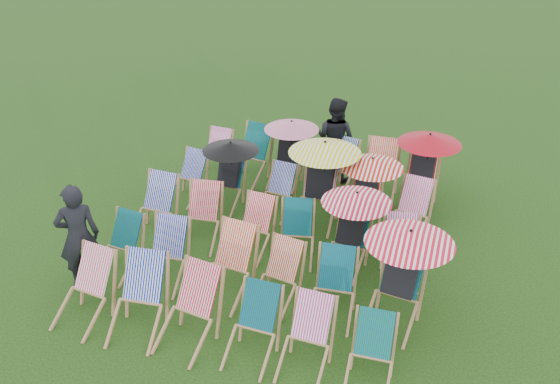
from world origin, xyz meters
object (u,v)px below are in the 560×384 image
(deckchair_29, at_px, (423,169))
(person_left, at_px, (78,236))
(deckchair_0, at_px, (83,290))
(deckchair_5, at_px, (371,357))
(person_rear, at_px, (335,139))

(deckchair_29, distance_m, person_left, 5.86)
(deckchair_0, height_order, deckchair_29, deckchair_29)
(deckchair_5, height_order, deckchair_29, deckchair_29)
(person_left, relative_size, person_rear, 1.02)
(person_left, xyz_separation_m, person_rear, (2.65, 4.44, -0.01))
(deckchair_5, bearing_deg, deckchair_29, 87.84)
(deckchair_0, height_order, person_left, person_left)
(deckchair_0, relative_size, person_rear, 0.58)
(deckchair_29, height_order, person_rear, person_rear)
(deckchair_0, bearing_deg, person_left, 132.45)
(deckchair_0, bearing_deg, deckchair_5, 8.20)
(deckchair_0, distance_m, person_rear, 5.57)
(deckchair_0, xyz_separation_m, person_left, (-0.46, 0.67, 0.35))
(deckchair_0, relative_size, deckchair_5, 1.13)
(person_left, height_order, person_rear, person_left)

